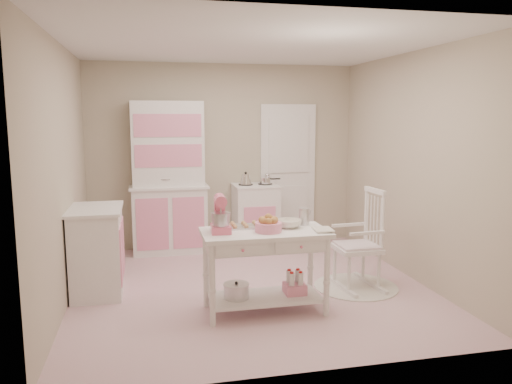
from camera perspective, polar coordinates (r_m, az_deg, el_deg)
The scene contains 14 objects.
room_shell at distance 5.30m, azimuth -0.59°, elevation 6.23°, with size 3.84×3.84×2.62m.
door at distance 7.39m, azimuth 3.65°, elevation 2.05°, with size 0.82×0.05×2.04m, color white.
hutch at distance 6.90m, azimuth -9.94°, elevation 1.62°, with size 1.06×0.50×2.08m, color white.
stove at distance 7.10m, azimuth -0.06°, elevation -2.80°, with size 0.62×0.57×0.92m, color white.
base_cabinet at distance 5.61m, azimuth -17.69°, elevation -6.36°, with size 0.54×0.84×0.92m, color white.
lace_rug at distance 5.73m, azimuth 11.33°, elevation -10.54°, with size 0.92×0.92×0.01m, color white.
rocking_chair at distance 5.57m, azimuth 11.50°, elevation -5.25°, with size 0.48×0.72×1.10m, color white.
work_table at distance 4.85m, azimuth 1.03°, elevation -9.05°, with size 1.20×0.60×0.80m, color white.
stand_mixer at distance 4.64m, azimuth -4.06°, elevation -2.59°, with size 0.20×0.28×0.34m, color pink.
cookie_tray at distance 4.88m, azimuth -1.17°, elevation -3.96°, with size 0.34×0.24×0.02m, color silver.
bread_basket at distance 4.69m, azimuth 1.42°, elevation -4.03°, with size 0.25×0.25×0.09m, color pink.
mixing_bowl at distance 4.87m, azimuth 3.80°, elevation -3.63°, with size 0.24×0.24×0.08m, color white.
metal_pitcher at distance 4.99m, azimuth 5.54°, elevation -2.81°, with size 0.10×0.10×0.17m, color silver.
recipe_book at distance 4.75m, azimuth 6.68°, elevation -4.34°, with size 0.17×0.23×0.02m, color white.
Camera 1 is at (-1.09, -5.18, 1.88)m, focal length 35.00 mm.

